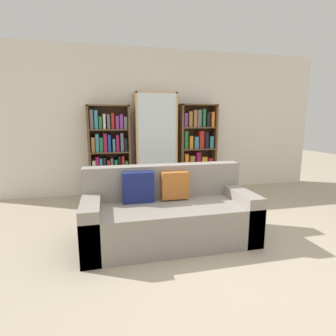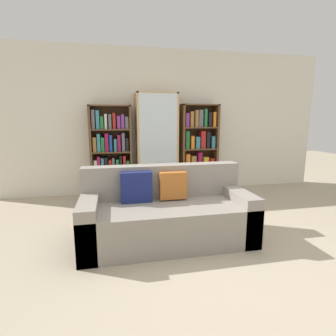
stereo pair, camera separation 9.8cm
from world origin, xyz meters
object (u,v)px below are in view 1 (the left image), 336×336
at_px(display_cabinet, 155,145).
at_px(wine_bottle, 212,203).
at_px(bookshelf_right, 197,150).
at_px(bookshelf_left, 110,154).
at_px(couch, 169,215).

height_order(display_cabinet, wine_bottle, display_cabinet).
height_order(display_cabinet, bookshelf_right, display_cabinet).
xyz_separation_m(bookshelf_left, wine_bottle, (1.47, -1.30, -0.62)).
relative_size(display_cabinet, bookshelf_right, 1.12).
relative_size(bookshelf_left, wine_bottle, 4.06).
relative_size(couch, bookshelf_right, 1.15).
distance_m(couch, wine_bottle, 1.11).
distance_m(couch, bookshelf_right, 2.32).
bearing_deg(display_cabinet, wine_bottle, -63.92).
bearing_deg(wine_bottle, bookshelf_right, 81.21).
xyz_separation_m(couch, wine_bottle, (0.85, 0.71, -0.14)).
height_order(bookshelf_right, wine_bottle, bookshelf_right).
bearing_deg(bookshelf_left, display_cabinet, -1.03).
relative_size(display_cabinet, wine_bottle, 4.63).
xyz_separation_m(display_cabinet, bookshelf_right, (0.83, 0.02, -0.12)).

